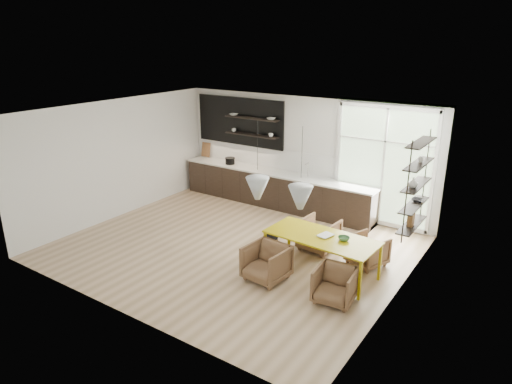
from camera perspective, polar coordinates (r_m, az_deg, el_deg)
name	(u,v)px	position (r m, az deg, el deg)	size (l,w,h in m)	color
room	(284,174)	(9.94, 3.54, 2.21)	(7.02, 6.01, 2.91)	tan
kitchen_run	(273,184)	(12.12, 2.10, 1.05)	(5.54, 0.69, 2.75)	black
right_shelving	(416,188)	(8.94, 19.33, 0.52)	(0.26, 1.22, 1.90)	black
dining_table	(322,239)	(8.66, 8.21, -5.82)	(2.15, 1.07, 0.77)	#AF9A0A
armchair_back_left	(319,234)	(9.78, 7.89, -5.24)	(0.73, 0.75, 0.68)	brown
armchair_back_right	(367,250)	(9.32, 13.77, -7.11)	(0.65, 0.67, 0.61)	brown
armchair_front_left	(266,263)	(8.53, 1.30, -8.84)	(0.73, 0.75, 0.68)	brown
armchair_front_right	(335,285)	(8.00, 9.85, -11.39)	(0.66, 0.68, 0.62)	brown
wire_stool	(271,243)	(9.43, 1.83, -6.43)	(0.34, 0.34, 0.43)	black
table_book	(321,234)	(8.72, 8.13, -5.16)	(0.22, 0.30, 0.03)	white
table_bowl	(344,239)	(8.54, 10.93, -5.74)	(0.21, 0.21, 0.07)	#3F7243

